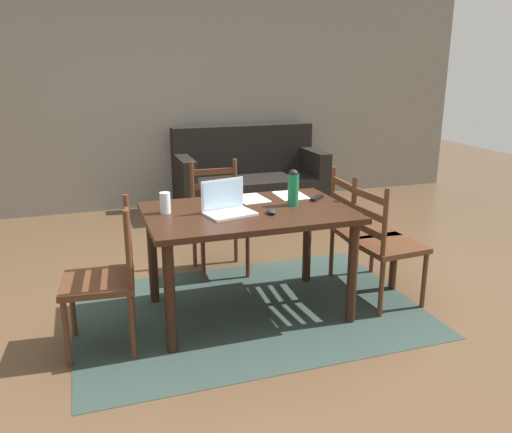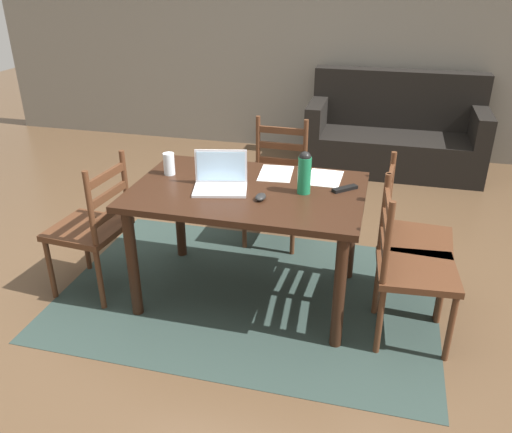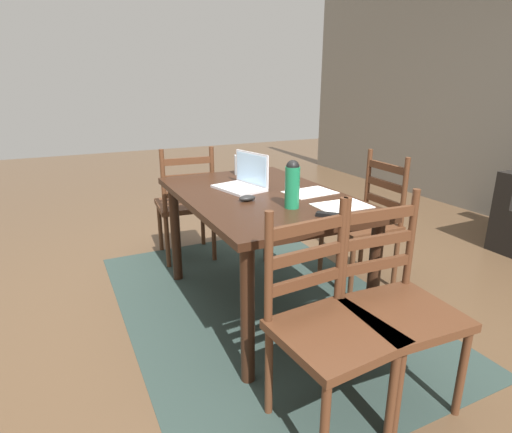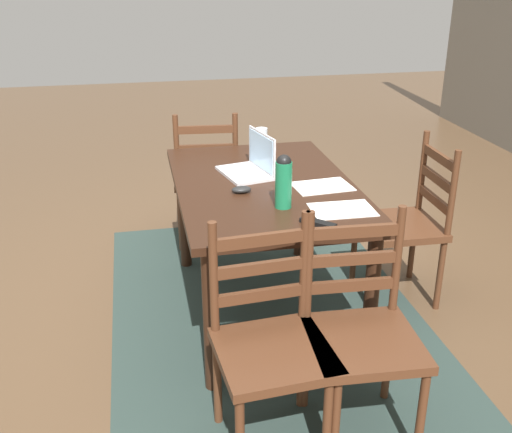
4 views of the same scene
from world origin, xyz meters
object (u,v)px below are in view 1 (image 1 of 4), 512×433
at_px(tv_remote, 317,198).
at_px(couch, 249,180).
at_px(chair_right_far, 359,230).
at_px(drinking_glass, 165,203).
at_px(laptop, 227,205).
at_px(dining_table, 248,224).
at_px(water_bottle, 293,187).
at_px(chair_far_head, 219,220).
at_px(chair_left_near, 105,279).
at_px(computer_mouse, 271,211).
at_px(chair_right_near, 385,245).

bearing_deg(tv_remote, couch, -49.74).
relative_size(chair_right_far, drinking_glass, 6.60).
bearing_deg(laptop, dining_table, 11.79).
bearing_deg(water_bottle, dining_table, -177.11).
xyz_separation_m(chair_right_far, chair_far_head, (-1.00, 0.65, 0.00)).
xyz_separation_m(chair_left_near, drinking_glass, (0.44, 0.29, 0.38)).
xyz_separation_m(couch, computer_mouse, (-0.76, -2.87, 0.43)).
height_order(chair_right_far, tv_remote, chair_right_far).
distance_m(laptop, computer_mouse, 0.30).
bearing_deg(water_bottle, chair_far_head, 112.78).
bearing_deg(computer_mouse, laptop, 159.30).
distance_m(laptop, drinking_glass, 0.42).
bearing_deg(chair_far_head, laptop, -100.67).
relative_size(dining_table, chair_left_near, 1.49).
height_order(laptop, water_bottle, water_bottle).
xyz_separation_m(dining_table, couch, (0.88, 2.72, -0.31)).
distance_m(couch, computer_mouse, 3.00).
relative_size(dining_table, couch, 0.79).
bearing_deg(tv_remote, chair_left_near, 57.84).
distance_m(chair_far_head, couch, 2.09).
bearing_deg(laptop, water_bottle, 5.78).
relative_size(couch, drinking_glass, 12.50).
relative_size(chair_right_near, water_bottle, 3.64).
height_order(chair_far_head, laptop, laptop).
bearing_deg(chair_right_far, water_bottle, -165.47).
distance_m(dining_table, chair_left_near, 1.04).
bearing_deg(tv_remote, dining_table, 58.43).
bearing_deg(drinking_glass, chair_far_head, 52.60).
height_order(chair_right_far, chair_far_head, same).
bearing_deg(computer_mouse, chair_right_near, -2.15).
bearing_deg(chair_right_near, drinking_glass, 169.39).
bearing_deg(couch, dining_table, -107.90).
xyz_separation_m(computer_mouse, tv_remote, (0.46, 0.26, -0.01)).
bearing_deg(chair_far_head, water_bottle, -67.22).
bearing_deg(drinking_glass, chair_right_far, 3.08).
bearing_deg(water_bottle, chair_right_far, 14.53).
bearing_deg(computer_mouse, water_bottle, 36.05).
bearing_deg(tv_remote, drinking_glass, 47.61).
bearing_deg(dining_table, water_bottle, 2.89).
distance_m(chair_left_near, laptop, 0.93).
height_order(chair_right_far, chair_right_near, same).
xyz_separation_m(chair_right_far, laptop, (-1.16, -0.22, 0.37)).
xyz_separation_m(chair_right_near, chair_left_near, (-2.00, -0.00, 0.00)).
height_order(chair_far_head, water_bottle, water_bottle).
height_order(chair_left_near, computer_mouse, chair_left_near).
xyz_separation_m(chair_right_far, tv_remote, (-0.42, -0.07, 0.32)).
height_order(chair_left_near, chair_far_head, same).
height_order(chair_right_far, laptop, laptop).
height_order(chair_far_head, couch, couch).
bearing_deg(dining_table, laptop, -168.21).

